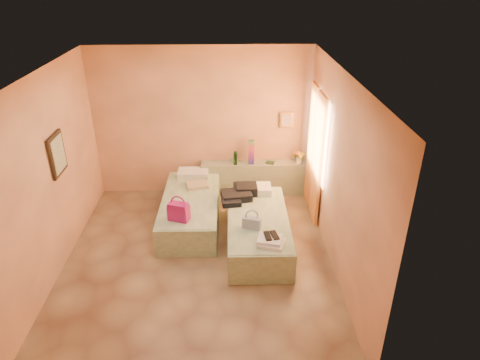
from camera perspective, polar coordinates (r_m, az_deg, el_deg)
The scene contains 16 objects.
ground at distance 6.65m, azimuth -5.53°, elevation -10.51°, with size 4.50×4.50×0.00m, color #9F895F.
room_walls at distance 6.26m, azimuth -4.07°, elevation 5.86°, with size 4.02×4.51×2.81m.
headboard_ledge at distance 8.26m, azimuth 1.95°, elevation 0.29°, with size 2.05×0.30×0.65m, color #95A284.
bed_left at distance 7.39m, azimuth -6.58°, elevation -4.01°, with size 0.90×2.00×0.50m, color #B6D1A8.
bed_right at distance 6.83m, azimuth 2.39°, elevation -6.70°, with size 0.90×2.00×0.50m, color #B6D1A8.
water_bottle at distance 7.99m, azimuth -0.62°, elevation 2.92°, with size 0.07×0.07×0.26m, color #12331B.
rainbow_box at distance 8.00m, azimuth 1.50°, elevation 3.73°, with size 0.10×0.10×0.46m, color #B41670.
small_dish at distance 8.16m, azimuth -0.73°, elevation 2.59°, with size 0.12×0.12×0.03m, color #53997B.
green_book at distance 8.11m, azimuth 4.04°, elevation 2.34°, with size 0.16×0.11×0.03m, color #23412B.
flower_vase at distance 8.13m, azimuth 7.90°, elevation 3.19°, with size 0.22×0.22×0.28m, color white.
magenta_handbag at distance 6.61m, azimuth -8.17°, elevation -4.14°, with size 0.31×0.18×0.30m, color #B41670.
khaki_garment at distance 7.59m, azimuth -5.72°, elevation -0.65°, with size 0.36×0.29×0.06m, color tan.
clothes_pile at distance 7.15m, azimuth -0.12°, elevation -1.93°, with size 0.53×0.53×0.16m, color black.
blue_handbag at distance 6.39m, azimuth 1.57°, elevation -5.72°, with size 0.27×0.11×0.17m, color #3A5D8D.
towel_stack at distance 6.06m, azimuth 4.19°, elevation -8.19°, with size 0.35×0.30×0.10m, color white.
sandal_pair at distance 6.07m, azimuth 4.18°, elevation -7.44°, with size 0.16×0.22×0.02m, color black.
Camera 1 is at (0.48, -5.27, 4.04)m, focal length 32.00 mm.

